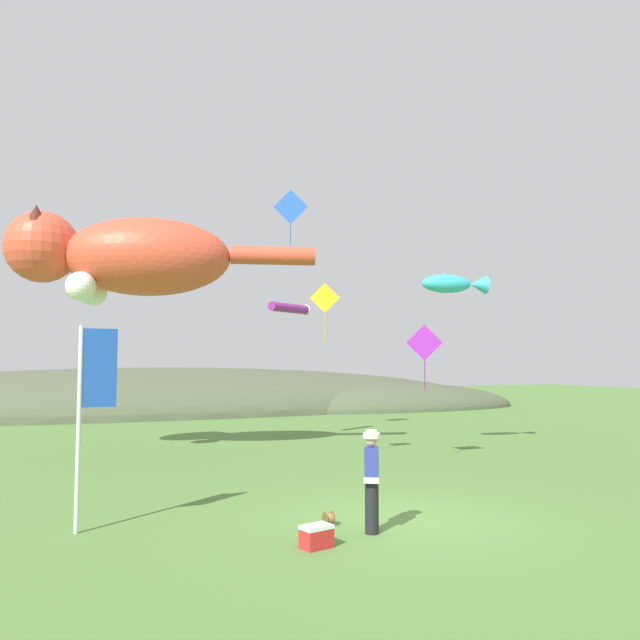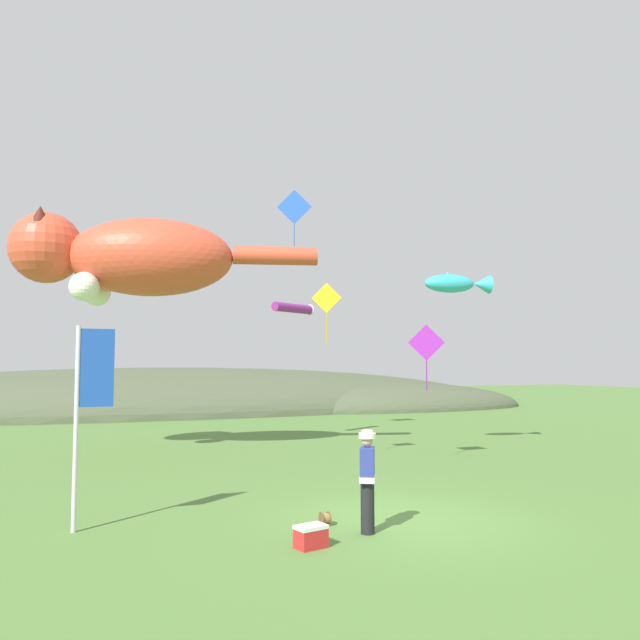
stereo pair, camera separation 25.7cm
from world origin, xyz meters
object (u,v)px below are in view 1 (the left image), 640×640
Objects in this scene: kite_tube_streamer at (290,308)px; kite_spool at (329,519)px; picnic_cooler at (316,536)px; festival_attendant at (372,478)px; kite_fish_windsock at (453,284)px; kite_giant_cat at (125,257)px; kite_diamond_violet at (424,343)px; kite_diamond_gold at (325,299)px; festival_banner_pole at (90,396)px; kite_diamond_blue at (291,207)px.

kite_spool is at bearing -106.90° from kite_tube_streamer.
picnic_cooler is at bearing -108.37° from kite_tube_streamer.
kite_fish_windsock is at bearing 47.39° from festival_attendant.
picnic_cooler is 0.06× the size of kite_giant_cat.
kite_spool is at bearing -135.39° from kite_diamond_violet.
kite_tube_streamer is at bearing 76.05° from festival_attendant.
kite_spool is at bearing -112.84° from kite_diamond_gold.
kite_diamond_violet is (9.67, 4.29, 1.20)m from festival_banner_pole.
kite_fish_windsock is 6.44m from kite_tube_streamer.
kite_giant_cat is (-2.69, 10.26, 6.27)m from kite_spool.
kite_diamond_gold is (3.46, 7.67, 4.70)m from picnic_cooler.
festival_attendant is 0.49× the size of festival_banner_pole.
picnic_cooler is 9.81m from kite_diamond_violet.
kite_fish_windsock is at bearing 42.72° from kite_spool.
kite_diamond_blue is (1.16, 6.17, 4.36)m from kite_diamond_gold.
kite_tube_streamer is 5.74m from kite_diamond_gold.
kite_diamond_gold is at bearing 161.37° from kite_diamond_violet.
kite_giant_cat is 7.55m from kite_diamond_blue.
kite_giant_cat is 4.83× the size of kite_diamond_violet.
picnic_cooler is at bearing -121.73° from kite_spool.
festival_banner_pole reaches higher than picnic_cooler.
kite_tube_streamer is (-4.27, 4.77, -0.60)m from kite_fish_windsock.
kite_giant_cat is at bearing -163.67° from kite_tube_streamer.
festival_attendant is at bearing -74.02° from kite_giant_cat.
kite_tube_streamer is (7.77, 10.90, 2.74)m from festival_banner_pole.
kite_tube_streamer is (3.68, 12.12, 4.98)m from kite_spool.
kite_tube_streamer is at bearing 16.33° from kite_giant_cat.
picnic_cooler is 0.15× the size of festival_banner_pole.
kite_tube_streamer is at bearing 106.01° from kite_diamond_violet.
festival_banner_pole is 0.37× the size of kite_giant_cat.
kite_giant_cat is (-1.95, 11.45, 6.21)m from picnic_cooler.
picnic_cooler is at bearing -80.34° from kite_giant_cat.
kite_fish_windsock is (10.64, -2.91, -0.69)m from kite_giant_cat.
festival_banner_pole reaches higher than festival_attendant.
festival_banner_pole is at bearing 163.42° from kite_spool.
kite_diamond_blue is at bearing 79.32° from kite_diamond_gold.
kite_giant_cat is 5.34× the size of kite_diamond_gold.
kite_fish_windsock is at bearing 26.97° from festival_banner_pole.
kite_diamond_violet is (8.27, -4.75, -2.84)m from kite_giant_cat.
kite_giant_cat is at bearing -160.07° from kite_diamond_blue.
picnic_cooler is at bearing -114.32° from kite_diamond_gold.
kite_diamond_violet is (-2.37, -1.84, -2.15)m from kite_fish_windsock.
kite_fish_windsock is at bearing 44.50° from picnic_cooler.
kite_diamond_violet reaches higher than festival_attendant.
kite_spool is 12.32m from kite_giant_cat.
festival_banner_pole is (-3.35, 2.41, 2.18)m from picnic_cooler.
kite_giant_cat is (1.40, 9.04, 4.03)m from festival_banner_pole.
kite_diamond_blue is at bearing 71.51° from picnic_cooler.
festival_attendant is 1.50m from picnic_cooler.
festival_banner_pole is 1.78× the size of kite_tube_streamer.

